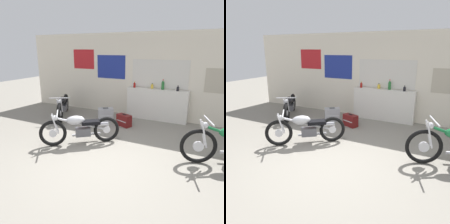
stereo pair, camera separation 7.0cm
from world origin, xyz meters
TOP-DOWN VIEW (x-y plane):
  - ground_plane at (0.00, 0.00)m, footprint 24.00×24.00m
  - wall_back at (0.00, 3.54)m, footprint 10.00×0.07m
  - sill_counter at (0.17, 3.36)m, footprint 1.98×0.28m
  - bottle_leftmost at (-0.60, 3.32)m, footprint 0.07×0.07m
  - bottle_left_center at (-0.02, 3.40)m, footprint 0.09×0.09m
  - bottle_center at (0.34, 3.38)m, footprint 0.09×0.09m
  - bottle_right_center at (0.81, 3.31)m, footprint 0.08×0.08m
  - motorcycle_silver at (-0.98, 0.66)m, footprint 1.58×1.27m
  - motorcycle_black at (-2.80, 2.27)m, footprint 1.13×1.83m
  - hard_case_silver at (-1.28, 2.54)m, footprint 0.58×0.53m
  - hard_case_darkred at (-0.53, 2.32)m, footprint 0.51×0.38m

SIDE VIEW (x-z plane):
  - ground_plane at x=0.00m, z-range 0.00..0.00m
  - hard_case_darkred at x=-0.53m, z-range -0.01..0.37m
  - hard_case_silver at x=-1.28m, z-range -0.01..0.42m
  - motorcycle_black at x=-2.80m, z-range -0.01..0.79m
  - motorcycle_silver at x=-0.98m, z-range -0.01..0.81m
  - sill_counter at x=0.17m, z-range 0.00..1.03m
  - bottle_left_center at x=-0.02m, z-range 1.02..1.19m
  - bottle_right_center at x=0.81m, z-range 1.02..1.19m
  - bottle_leftmost at x=-0.60m, z-range 1.02..1.22m
  - bottle_center at x=0.34m, z-range 1.01..1.33m
  - wall_back at x=0.00m, z-range 0.00..2.80m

